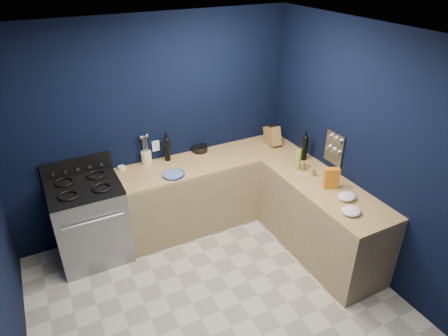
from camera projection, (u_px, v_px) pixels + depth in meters
floor at (221, 311)px, 3.95m from camera, size 3.50×3.50×0.02m
ceiling at (219, 43)px, 2.66m from camera, size 3.50×3.50×0.02m
wall_back at (154, 129)px, 4.67m from camera, size 3.50×0.02×2.60m
wall_right at (374, 158)px, 4.01m from camera, size 0.02×3.50×2.60m
cab_back at (212, 191)px, 5.08m from camera, size 2.30×0.63×0.86m
top_back at (212, 160)px, 4.86m from camera, size 2.30×0.63×0.04m
cab_right at (321, 221)px, 4.52m from camera, size 0.63×1.67×0.86m
top_right at (326, 188)px, 4.30m from camera, size 0.63×1.67×0.04m
gas_range at (91, 223)px, 4.45m from camera, size 0.76×0.66×0.92m
oven_door at (97, 239)px, 4.21m from camera, size 0.59×0.02×0.42m
cooktop at (83, 187)px, 4.21m from camera, size 0.76×0.66×0.03m
backguard at (77, 167)px, 4.39m from camera, size 0.76×0.06×0.20m
spice_panel at (334, 148)px, 4.48m from camera, size 0.02×0.28×0.38m
wall_outlet at (156, 146)px, 4.76m from camera, size 0.09×0.02×0.13m
plate_stack at (173, 175)px, 4.48m from camera, size 0.30×0.30×0.03m
ramekin at (122, 168)px, 4.62m from camera, size 0.10×0.10×0.03m
utensil_crock at (146, 158)px, 4.72m from camera, size 0.16×0.16×0.16m
wine_bottle_back at (167, 150)px, 4.76m from camera, size 0.09×0.09×0.28m
lemon_basket at (200, 149)px, 5.02m from camera, size 0.26×0.26×0.08m
knife_block at (272, 136)px, 5.15m from camera, size 0.15×0.29×0.30m
wine_bottle_right at (304, 149)px, 4.77m from camera, size 0.09×0.09×0.30m
oil_bottle at (298, 159)px, 4.57m from camera, size 0.08×0.08×0.26m
spice_jar_near at (303, 166)px, 4.58m from camera, size 0.05×0.05×0.11m
spice_jar_far at (314, 172)px, 4.48m from camera, size 0.04×0.04×0.08m
crouton_bag at (331, 178)px, 4.22m from camera, size 0.18×0.13×0.23m
towel_front at (347, 196)px, 4.06m from camera, size 0.23×0.21×0.07m
towel_end at (351, 211)px, 3.84m from camera, size 0.24×0.23×0.06m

